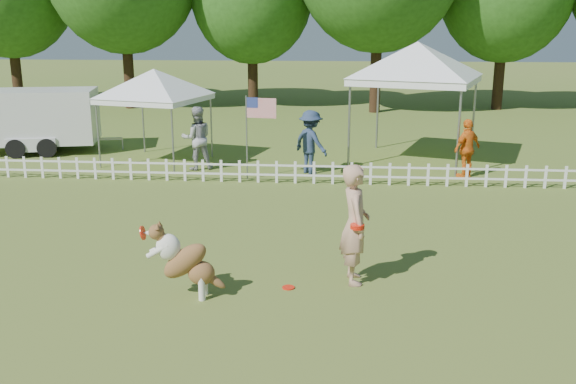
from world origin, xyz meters
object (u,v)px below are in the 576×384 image
Objects in this scene: frisbee_on_turf at (288,287)px; spectator_b at (311,142)px; canopy_tent_left at (156,117)px; spectator_a at (197,138)px; canopy_tent_right at (415,104)px; spectator_c at (467,148)px; flag_pole at (247,138)px; handler at (355,224)px; dog at (186,261)px; cargo_trailer at (36,120)px.

spectator_b is at bearing 90.31° from frisbee_on_turf.
canopy_tent_left is 1.51× the size of spectator_a.
canopy_tent_right is (7.81, 0.86, 0.38)m from canopy_tent_left.
spectator_a is 1.02× the size of spectator_b.
spectator_b is 1.10× the size of spectator_c.
canopy_tent_right is 1.93× the size of spectator_a.
flag_pole is 1.27× the size of spectator_b.
canopy_tent_right reaches higher than handler.
dog is 10.30m from spectator_c.
canopy_tent_left reaches higher than spectator_b.
handler is 9.80× the size of frisbee_on_turf.
cargo_trailer is 2.59× the size of spectator_a.
frisbee_on_turf is 0.04× the size of cargo_trailer.
dog is 7.78m from flag_pole.
canopy_tent_left reaches higher than cargo_trailer.
canopy_tent_left is at bearing 107.30° from dog.
canopy_tent_right is 6.66m from spectator_a.
canopy_tent_left is at bearing -50.96° from spectator_a.
spectator_b is (-3.07, -1.97, -0.87)m from canopy_tent_right.
cargo_trailer is at bearing 123.74° from dog.
handler is 2.79m from dog.
spectator_b is at bearing 35.14° from flag_pole.
flag_pole is 6.06m from spectator_c.
flag_pole is 1.91m from spectator_b.
canopy_tent_right is at bearing 38.91° from flag_pole.
canopy_tent_left is (-3.23, 9.72, 0.78)m from dog.
dog is 5.90× the size of frisbee_on_turf.
handler is at bearing 140.88° from spectator_b.
cargo_trailer is at bearing -49.35° from spectator_c.
cargo_trailer reaches higher than spectator_b.
canopy_tent_left is at bearing -28.29° from cargo_trailer.
dog is at bearing 100.33° from handler.
spectator_c is at bearing 157.35° from spectator_a.
spectator_a is (-1.62, 1.10, -0.23)m from flag_pole.
spectator_c is at bearing -138.98° from spectator_b.
spectator_a is (-6.38, -1.73, -0.85)m from canopy_tent_right.
spectator_c reaches higher than dog.
dog is 0.66× the size of spectator_a.
handler is 8.28m from spectator_c.
dog is 0.67× the size of spectator_b.
spectator_a is at bearing 100.40° from dog.
flag_pole is 1.25× the size of spectator_a.
spectator_b is at bearing -26.93° from cargo_trailer.
spectator_a is at bearing -146.74° from canopy_tent_right.
canopy_tent_left reaches higher than spectator_a.
canopy_tent_right is at bearing -98.23° from spectator_c.
canopy_tent_right is 12.22m from cargo_trailer.
canopy_tent_right is 0.74× the size of cargo_trailer.
spectator_b is 4.32m from spectator_c.
spectator_c is at bearing 61.95° from frisbee_on_turf.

